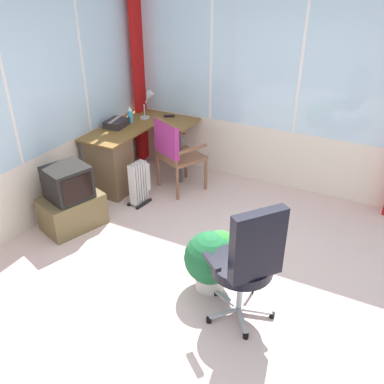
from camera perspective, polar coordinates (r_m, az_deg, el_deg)
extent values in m
cube|color=beige|center=(3.90, 3.64, -13.32)|extent=(5.37, 5.54, 0.06)
cube|color=beige|center=(4.86, -21.75, -0.31)|extent=(4.37, 0.06, 0.75)
cube|color=silver|center=(4.43, -24.67, 13.45)|extent=(4.29, 0.06, 1.67)
cube|color=white|center=(4.43, -24.67, 13.45)|extent=(0.04, 0.07, 1.67)
cube|color=white|center=(5.16, -15.22, 16.97)|extent=(0.04, 0.07, 1.67)
cube|color=beige|center=(5.47, 13.37, 4.40)|extent=(0.06, 4.54, 0.75)
cube|color=silver|center=(5.10, 14.98, 16.85)|extent=(0.06, 4.44, 1.67)
cube|color=white|center=(5.10, 14.98, 16.85)|extent=(0.07, 0.04, 1.67)
cube|color=white|center=(5.45, 2.82, 18.52)|extent=(0.07, 0.04, 1.67)
cube|color=#B71212|center=(5.92, -7.30, 15.84)|extent=(0.27, 0.10, 2.51)
cube|color=brown|center=(5.47, -8.85, 8.93)|extent=(1.39, 0.55, 0.02)
cube|color=brown|center=(5.55, -2.08, 9.54)|extent=(0.55, 0.44, 0.02)
cube|color=brown|center=(5.28, -11.45, 3.45)|extent=(0.40, 0.51, 0.71)
cylinder|color=#4C4C51|center=(5.42, -1.57, 4.80)|extent=(0.04, 0.04, 0.72)
cylinder|color=#4C4C51|center=(5.30, -14.70, 3.18)|extent=(0.04, 0.04, 0.72)
cylinder|color=#B2B7BC|center=(5.72, -6.54, 10.20)|extent=(0.13, 0.13, 0.02)
cylinder|color=#B2B7BC|center=(5.69, -6.59, 11.12)|extent=(0.02, 0.02, 0.17)
cylinder|color=#B2B7BC|center=(5.66, -6.15, 12.90)|extent=(0.03, 0.08, 0.17)
cone|color=#B2B7BC|center=(5.67, -5.54, 13.32)|extent=(0.12, 0.12, 0.12)
cube|color=black|center=(5.74, -3.18, 10.44)|extent=(0.11, 0.15, 0.02)
cylinder|color=#3BB9DE|center=(5.56, -8.50, 10.29)|extent=(0.06, 0.06, 0.16)
cone|color=white|center=(5.53, -8.58, 11.34)|extent=(0.06, 0.06, 0.06)
cube|color=#2A2426|center=(5.45, -10.38, 9.34)|extent=(0.32, 0.26, 0.09)
cylinder|color=brown|center=(5.30, 1.92, 2.40)|extent=(0.04, 0.04, 0.42)
cylinder|color=brown|center=(5.61, -0.85, 4.04)|extent=(0.04, 0.04, 0.42)
cylinder|color=brown|center=(5.07, -2.01, 1.07)|extent=(0.04, 0.04, 0.42)
cylinder|color=brown|center=(5.40, -4.66, 2.85)|extent=(0.04, 0.04, 0.42)
cube|color=brown|center=(5.24, -1.43, 4.90)|extent=(0.64, 0.64, 0.04)
cube|color=brown|center=(5.02, -3.54, 7.02)|extent=(0.22, 0.40, 0.49)
cube|color=#AF2F7F|center=(5.01, -3.55, 7.28)|extent=(0.26, 0.44, 0.41)
cube|color=brown|center=(5.00, 0.00, 5.94)|extent=(0.40, 0.23, 0.03)
cube|color=brown|center=(5.34, -2.82, 7.44)|extent=(0.40, 0.23, 0.03)
cube|color=#B7B7BF|center=(3.59, 4.45, -16.31)|extent=(0.24, 0.20, 0.02)
cylinder|color=black|center=(3.56, 2.35, -17.24)|extent=(0.05, 0.05, 0.05)
cube|color=#B7B7BF|center=(3.55, 6.94, -17.19)|extent=(0.25, 0.18, 0.02)
cylinder|color=black|center=(3.47, 7.43, -19.09)|extent=(0.05, 0.05, 0.05)
cube|color=#B7B7BF|center=(3.64, 8.74, -15.86)|extent=(0.11, 0.28, 0.02)
cylinder|color=black|center=(3.66, 10.99, -16.33)|extent=(0.05, 0.05, 0.05)
cube|color=#B7B7BF|center=(3.74, 7.38, -14.27)|extent=(0.28, 0.05, 0.02)
cylinder|color=black|center=(3.85, 8.22, -13.24)|extent=(0.05, 0.05, 0.05)
cube|color=#B7B7BF|center=(3.71, 4.82, -14.52)|extent=(0.13, 0.27, 0.02)
cylinder|color=black|center=(3.79, 3.24, -13.69)|extent=(0.05, 0.05, 0.05)
cylinder|color=#B7B7BF|center=(3.50, 6.67, -13.13)|extent=(0.05, 0.05, 0.40)
cylinder|color=black|center=(3.34, 6.91, -10.10)|extent=(0.50, 0.50, 0.09)
cube|color=black|center=(3.02, 9.06, -7.31)|extent=(0.39, 0.34, 0.57)
cube|color=black|center=(3.39, 11.02, -7.11)|extent=(0.18, 0.20, 0.04)
cube|color=black|center=(3.15, 2.74, -9.60)|extent=(0.18, 0.20, 0.04)
cube|color=brown|center=(4.76, -16.19, -2.60)|extent=(0.75, 0.62, 0.37)
cube|color=black|center=(4.58, -16.81, 1.30)|extent=(0.52, 0.51, 0.36)
cube|color=black|center=(4.42, -15.53, 0.42)|extent=(0.33, 0.12, 0.28)
cube|color=silver|center=(4.92, -8.25, 0.81)|extent=(0.03, 0.10, 0.51)
cube|color=silver|center=(4.94, -7.93, 1.00)|extent=(0.03, 0.10, 0.51)
cube|color=silver|center=(4.97, -7.61, 1.19)|extent=(0.03, 0.10, 0.51)
cube|color=silver|center=(5.00, -7.29, 1.38)|extent=(0.03, 0.10, 0.51)
cube|color=silver|center=(5.02, -6.98, 1.56)|extent=(0.03, 0.10, 0.51)
cube|color=silver|center=(5.05, -6.67, 1.74)|extent=(0.03, 0.10, 0.51)
cube|color=black|center=(5.08, -6.66, -1.63)|extent=(0.27, 0.06, 0.03)
cube|color=black|center=(5.16, -7.84, -1.17)|extent=(0.27, 0.06, 0.03)
cube|color=silver|center=(5.07, -6.39, 2.17)|extent=(0.06, 0.10, 0.36)
cylinder|color=silver|center=(3.83, 2.48, -12.02)|extent=(0.26, 0.26, 0.16)
sphere|color=#1E6235|center=(3.67, 2.56, -9.04)|extent=(0.47, 0.47, 0.47)
sphere|color=green|center=(3.67, 3.90, -7.27)|extent=(0.26, 0.26, 0.26)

